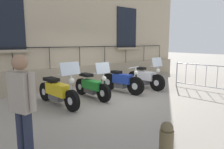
{
  "coord_description": "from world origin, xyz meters",
  "views": [
    {
      "loc": [
        5.47,
        -4.41,
        1.92
      ],
      "look_at": [
        -0.14,
        0.0,
        0.8
      ],
      "focal_mm": 32.72,
      "sensor_mm": 36.0,
      "label": 1
    }
  ],
  "objects_px": {
    "motorcycle_green": "(92,86)",
    "crowd_barrier": "(201,76)",
    "motorcycle_blue": "(122,81)",
    "pedestrian_standing": "(23,104)",
    "motorcycle_yellow": "(58,91)",
    "motorcycle_white": "(146,78)"
  },
  "relations": [
    {
      "from": "motorcycle_green",
      "to": "motorcycle_yellow",
      "type": "bearing_deg",
      "value": -86.53
    },
    {
      "from": "motorcycle_green",
      "to": "crowd_barrier",
      "type": "distance_m",
      "value": 4.56
    },
    {
      "from": "motorcycle_yellow",
      "to": "crowd_barrier",
      "type": "distance_m",
      "value": 5.75
    },
    {
      "from": "motorcycle_yellow",
      "to": "pedestrian_standing",
      "type": "xyz_separation_m",
      "value": [
        2.54,
        -1.66,
        0.55
      ]
    },
    {
      "from": "motorcycle_green",
      "to": "pedestrian_standing",
      "type": "xyz_separation_m",
      "value": [
        2.62,
        -2.94,
        0.58
      ]
    },
    {
      "from": "crowd_barrier",
      "to": "pedestrian_standing",
      "type": "xyz_separation_m",
      "value": [
        1.02,
        -7.2,
        0.43
      ]
    },
    {
      "from": "motorcycle_white",
      "to": "crowd_barrier",
      "type": "relative_size",
      "value": 0.9
    },
    {
      "from": "motorcycle_blue",
      "to": "pedestrian_standing",
      "type": "distance_m",
      "value": 5.02
    },
    {
      "from": "motorcycle_blue",
      "to": "motorcycle_white",
      "type": "height_order",
      "value": "motorcycle_white"
    },
    {
      "from": "motorcycle_yellow",
      "to": "motorcycle_white",
      "type": "relative_size",
      "value": 1.11
    },
    {
      "from": "motorcycle_green",
      "to": "motorcycle_blue",
      "type": "bearing_deg",
      "value": 88.64
    },
    {
      "from": "motorcycle_yellow",
      "to": "motorcycle_green",
      "type": "distance_m",
      "value": 1.29
    },
    {
      "from": "motorcycle_yellow",
      "to": "motorcycle_blue",
      "type": "relative_size",
      "value": 1.1
    },
    {
      "from": "crowd_barrier",
      "to": "motorcycle_yellow",
      "type": "bearing_deg",
      "value": -105.4
    },
    {
      "from": "motorcycle_white",
      "to": "pedestrian_standing",
      "type": "height_order",
      "value": "pedestrian_standing"
    },
    {
      "from": "motorcycle_yellow",
      "to": "pedestrian_standing",
      "type": "distance_m",
      "value": 3.08
    },
    {
      "from": "motorcycle_yellow",
      "to": "crowd_barrier",
      "type": "relative_size",
      "value": 1.0
    },
    {
      "from": "crowd_barrier",
      "to": "pedestrian_standing",
      "type": "distance_m",
      "value": 7.28
    },
    {
      "from": "motorcycle_green",
      "to": "motorcycle_white",
      "type": "bearing_deg",
      "value": 87.55
    },
    {
      "from": "motorcycle_green",
      "to": "motorcycle_blue",
      "type": "height_order",
      "value": "motorcycle_green"
    },
    {
      "from": "motorcycle_green",
      "to": "crowd_barrier",
      "type": "xyz_separation_m",
      "value": [
        1.61,
        4.26,
        0.15
      ]
    },
    {
      "from": "pedestrian_standing",
      "to": "motorcycle_white",
      "type": "bearing_deg",
      "value": 114.47
    }
  ]
}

